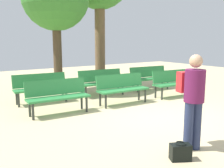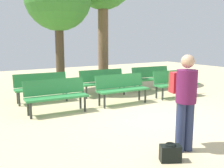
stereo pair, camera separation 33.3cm
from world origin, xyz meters
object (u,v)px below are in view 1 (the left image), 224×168
bench_r1_c0 (41,86)px  bench_r1_c1 (102,81)px  bench_r1_c2 (150,77)px  bench_r0_c2 (174,81)px  handbag (180,152)px  visitor_with_backpack (193,96)px  bench_r0_c1 (122,87)px  bench_r0_c0 (58,94)px

bench_r1_c0 → bench_r1_c1: bearing=0.2°
bench_r1_c1 → bench_r1_c2: size_ratio=1.00×
bench_r0_c2 → bench_r1_c0: size_ratio=1.00×
bench_r0_c2 → bench_r1_c0: same height
bench_r1_c2 → handbag: (-3.61, -4.65, -0.37)m
bench_r0_c2 → visitor_with_backpack: visitor_with_backpack is taller
bench_r0_c2 → bench_r1_c1: 2.43m
bench_r1_c1 → bench_r0_c1: bearing=-90.3°
bench_r0_c0 → visitor_with_backpack: 3.55m
bench_r1_c0 → bench_r1_c1: same height
bench_r0_c1 → bench_r1_c1: same height
bench_r1_c0 → bench_r1_c2: size_ratio=1.00×
bench_r1_c1 → bench_r0_c2: bearing=-32.5°
bench_r0_c0 → bench_r0_c2: (4.04, -0.24, 0.00)m
handbag → bench_r1_c0: bearing=95.8°
bench_r0_c0 → visitor_with_backpack: (1.04, -3.37, 0.43)m
bench_r0_c1 → handbag: (-1.44, -3.48, -0.37)m
bench_r0_c1 → bench_r1_c1: size_ratio=0.99×
visitor_with_backpack → handbag: size_ratio=4.50×
bench_r1_c0 → visitor_with_backpack: bearing=-73.4°
bench_r0_c2 → bench_r0_c1: bearing=-179.4°
bench_r1_c0 → visitor_with_backpack: 4.88m
bench_r1_c0 → bench_r0_c0: bearing=-87.2°
bench_r1_c2 → bench_r0_c0: bearing=-160.1°
bench_r1_c1 → handbag: (-1.56, -4.80, -0.37)m
bench_r1_c1 → bench_r1_c2: bearing=0.7°
bench_r0_c0 → bench_r1_c1: same height
bench_r1_c1 → visitor_with_backpack: (-1.07, -4.60, 0.43)m
bench_r0_c1 → handbag: 3.78m
bench_r0_c2 → bench_r1_c1: bearing=147.7°
bench_r1_c2 → handbag: size_ratio=4.46×
bench_r0_c2 → bench_r1_c2: same height
handbag → bench_r0_c1: bearing=67.6°
bench_r0_c1 → visitor_with_backpack: bearing=-103.5°
bench_r0_c1 → handbag: bench_r0_c1 is taller
bench_r1_c0 → handbag: (0.51, -4.96, -0.37)m
bench_r0_c2 → handbag: size_ratio=4.46×
bench_r1_c2 → visitor_with_backpack: 5.45m
bench_r0_c2 → bench_r1_c0: (-3.99, 1.64, 0.00)m
bench_r1_c2 → visitor_with_backpack: size_ratio=0.99×
visitor_with_backpack → handbag: (-0.49, -0.20, -0.80)m
bench_r1_c1 → visitor_with_backpack: size_ratio=0.99×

